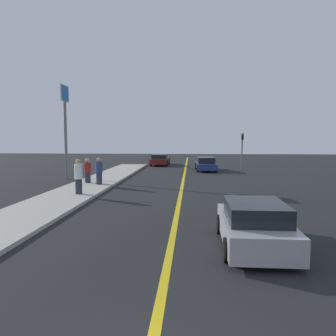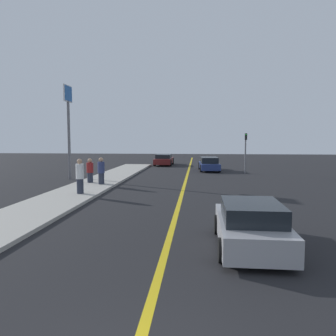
# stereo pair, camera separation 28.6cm
# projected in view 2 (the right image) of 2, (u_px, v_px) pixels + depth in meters

# --- Properties ---
(road_center_line) EXTENTS (0.20, 60.00, 0.01)m
(road_center_line) POSITION_uv_depth(u_px,v_px,m) (185.00, 184.00, 21.58)
(road_center_line) COLOR gold
(road_center_line) RESTS_ON ground_plane
(sidewalk_left) EXTENTS (2.87, 32.54, 0.14)m
(sidewalk_left) POSITION_uv_depth(u_px,v_px,m) (91.00, 186.00, 20.37)
(sidewalk_left) COLOR #ADA89E
(sidewalk_left) RESTS_ON ground_plane
(car_near_right_lane) EXTENTS (1.90, 3.90, 1.30)m
(car_near_right_lane) POSITION_uv_depth(u_px,v_px,m) (251.00, 226.00, 9.01)
(car_near_right_lane) COLOR #9E9EA3
(car_near_right_lane) RESTS_ON ground_plane
(car_ahead_center) EXTENTS (2.00, 4.50, 1.28)m
(car_ahead_center) POSITION_uv_depth(u_px,v_px,m) (209.00, 164.00, 30.50)
(car_ahead_center) COLOR navy
(car_ahead_center) RESTS_ON ground_plane
(car_far_distant) EXTENTS (1.99, 4.77, 1.24)m
(car_far_distant) POSITION_uv_depth(u_px,v_px,m) (164.00, 160.00, 36.94)
(car_far_distant) COLOR maroon
(car_far_distant) RESTS_ON ground_plane
(pedestrian_near_curb) EXTENTS (0.41, 0.41, 1.82)m
(pedestrian_near_curb) POSITION_uv_depth(u_px,v_px,m) (80.00, 176.00, 17.02)
(pedestrian_near_curb) COLOR #282D3D
(pedestrian_near_curb) RESTS_ON sidewalk_left
(pedestrian_mid_group) EXTENTS (0.43, 0.43, 1.68)m
(pedestrian_mid_group) POSITION_uv_depth(u_px,v_px,m) (101.00, 171.00, 20.53)
(pedestrian_mid_group) COLOR #282D3D
(pedestrian_mid_group) RESTS_ON sidewalk_left
(pedestrian_far_standing) EXTENTS (0.43, 0.43, 1.58)m
(pedestrian_far_standing) POSITION_uv_depth(u_px,v_px,m) (90.00, 171.00, 21.31)
(pedestrian_far_standing) COLOR #282D3D
(pedestrian_far_standing) RESTS_ON sidewalk_left
(traffic_light) EXTENTS (0.18, 0.40, 3.44)m
(traffic_light) POSITION_uv_depth(u_px,v_px,m) (245.00, 149.00, 27.69)
(traffic_light) COLOR slate
(traffic_light) RESTS_ON ground_plane
(roadside_sign) EXTENTS (0.20, 1.40, 6.83)m
(roadside_sign) POSITION_uv_depth(u_px,v_px,m) (68.00, 114.00, 23.74)
(roadside_sign) COLOR slate
(roadside_sign) RESTS_ON ground_plane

